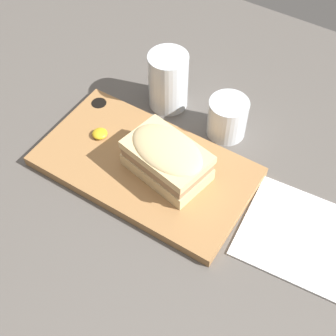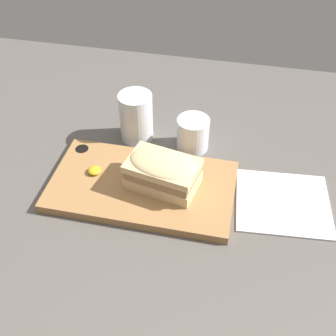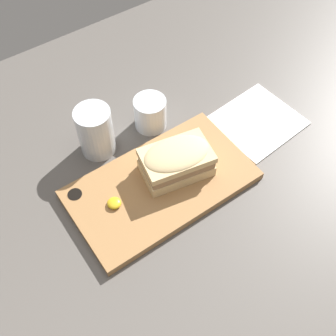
# 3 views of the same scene
# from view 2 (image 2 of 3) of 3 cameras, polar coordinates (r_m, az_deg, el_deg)

# --- Properties ---
(dining_table) EXTENTS (1.68, 1.10, 0.02)m
(dining_table) POSITION_cam_2_polar(r_m,az_deg,el_deg) (0.91, -4.32, -2.19)
(dining_table) COLOR #56514C
(dining_table) RESTS_ON ground
(serving_board) EXTENTS (0.38, 0.21, 0.02)m
(serving_board) POSITION_cam_2_polar(r_m,az_deg,el_deg) (0.88, -3.54, -2.43)
(serving_board) COLOR #9E7042
(serving_board) RESTS_ON dining_table
(sandwich) EXTENTS (0.16, 0.11, 0.07)m
(sandwich) POSITION_cam_2_polar(r_m,az_deg,el_deg) (0.84, -0.72, -0.38)
(sandwich) COLOR #DBBC84
(sandwich) RESTS_ON serving_board
(mustard_dollop) EXTENTS (0.03, 0.03, 0.01)m
(mustard_dollop) POSITION_cam_2_polar(r_m,az_deg,el_deg) (0.90, -9.92, -0.32)
(mustard_dollop) COLOR gold
(mustard_dollop) RESTS_ON serving_board
(water_glass) EXTENTS (0.08, 0.08, 0.12)m
(water_glass) POSITION_cam_2_polar(r_m,az_deg,el_deg) (0.98, -4.31, 6.52)
(water_glass) COLOR silver
(water_glass) RESTS_ON dining_table
(wine_glass) EXTENTS (0.07, 0.07, 0.08)m
(wine_glass) POSITION_cam_2_polar(r_m,az_deg,el_deg) (0.97, 3.38, 4.46)
(wine_glass) COLOR silver
(wine_glass) RESTS_ON dining_table
(napkin) EXTENTS (0.20, 0.19, 0.00)m
(napkin) POSITION_cam_2_polar(r_m,az_deg,el_deg) (0.88, 15.30, -4.76)
(napkin) COLOR white
(napkin) RESTS_ON dining_table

